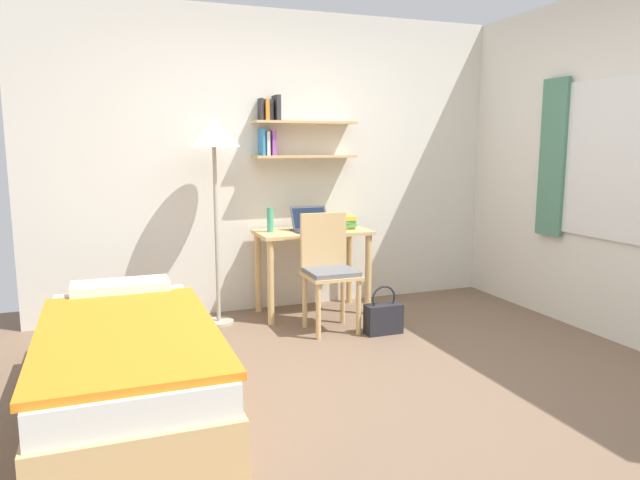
{
  "coord_description": "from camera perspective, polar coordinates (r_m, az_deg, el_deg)",
  "views": [
    {
      "loc": [
        -1.55,
        -3.0,
        1.46
      ],
      "look_at": [
        -0.23,
        0.51,
        0.85
      ],
      "focal_mm": 33.0,
      "sensor_mm": 36.0,
      "label": 1
    }
  ],
  "objects": [
    {
      "name": "ground_plane",
      "position": [
        3.68,
        6.4,
        -14.19
      ],
      "size": [
        5.28,
        5.28,
        0.0
      ],
      "primitive_type": "plane",
      "color": "brown"
    },
    {
      "name": "wall_back",
      "position": [
        5.26,
        -3.4,
        7.55
      ],
      "size": [
        4.4,
        0.27,
        2.6
      ],
      "color": "silver",
      "rests_on": "ground_plane"
    },
    {
      "name": "bed",
      "position": [
        3.57,
        -18.1,
        -11.27
      ],
      "size": [
        0.93,
        2.01,
        0.54
      ],
      "color": "tan",
      "rests_on": "ground_plane"
    },
    {
      "name": "desk",
      "position": [
        5.08,
        -0.72,
        -0.75
      ],
      "size": [
        0.97,
        0.51,
        0.73
      ],
      "color": "tan",
      "rests_on": "ground_plane"
    },
    {
      "name": "desk_chair",
      "position": [
        4.64,
        0.83,
        -2.6
      ],
      "size": [
        0.4,
        0.39,
        0.92
      ],
      "color": "tan",
      "rests_on": "ground_plane"
    },
    {
      "name": "standing_lamp",
      "position": [
        4.75,
        -10.25,
        9.2
      ],
      "size": [
        0.41,
        0.41,
        1.66
      ],
      "color": "#B2A893",
      "rests_on": "ground_plane"
    },
    {
      "name": "laptop",
      "position": [
        5.04,
        -0.9,
        1.52
      ],
      "size": [
        0.33,
        0.23,
        0.21
      ],
      "color": "#2D2D33",
      "rests_on": "desk"
    },
    {
      "name": "water_bottle",
      "position": [
        4.97,
        -4.86,
        1.98
      ],
      "size": [
        0.05,
        0.05,
        0.21
      ],
      "primitive_type": "cylinder",
      "color": "#42A87F",
      "rests_on": "desk"
    },
    {
      "name": "book_stack",
      "position": [
        5.18,
        2.34,
        1.76
      ],
      "size": [
        0.2,
        0.25,
        0.11
      ],
      "color": "gold",
      "rests_on": "desk"
    },
    {
      "name": "handbag",
      "position": [
        4.65,
        6.17,
        -7.48
      ],
      "size": [
        0.29,
        0.13,
        0.38
      ],
      "color": "#232328",
      "rests_on": "ground_plane"
    }
  ]
}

